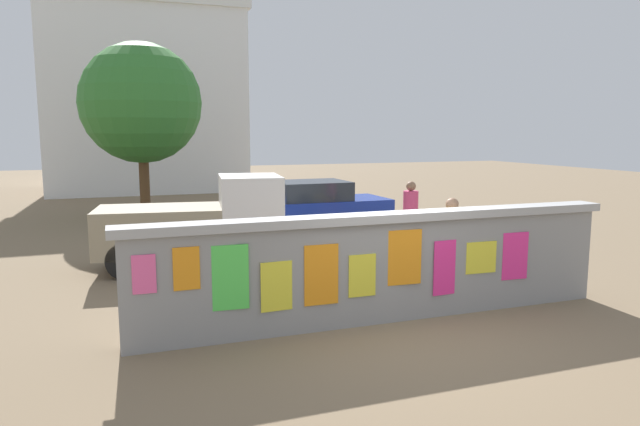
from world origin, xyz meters
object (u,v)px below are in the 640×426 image
(car_parked, at_px, (316,205))
(motorcycle, at_px, (375,251))
(person_walking, at_px, (451,235))
(bicycle_near, at_px, (263,288))
(bicycle_far, at_px, (476,252))
(tree_roadside, at_px, (141,103))
(auto_rickshaw_truck, at_px, (201,224))
(person_bystander, at_px, (411,209))

(car_parked, xyz_separation_m, motorcycle, (-0.53, -4.86, -0.27))
(person_walking, bearing_deg, car_parked, 91.86)
(motorcycle, bearing_deg, car_parked, 83.80)
(motorcycle, distance_m, person_walking, 1.70)
(bicycle_near, bearing_deg, bicycle_far, 13.57)
(car_parked, height_order, tree_roadside, tree_roadside)
(bicycle_near, distance_m, tree_roadside, 11.24)
(car_parked, distance_m, bicycle_near, 7.02)
(auto_rickshaw_truck, relative_size, motorcycle, 1.98)
(auto_rickshaw_truck, xyz_separation_m, car_parked, (3.56, 3.11, -0.17))
(bicycle_far, height_order, person_bystander, person_bystander)
(bicycle_near, distance_m, bicycle_far, 4.76)
(car_parked, height_order, person_bystander, person_bystander)
(bicycle_far, relative_size, person_walking, 1.06)
(car_parked, xyz_separation_m, tree_roadside, (-4.25, 4.41, 2.87))
(bicycle_far, distance_m, person_bystander, 2.11)
(auto_rickshaw_truck, height_order, motorcycle, auto_rickshaw_truck)
(bicycle_far, xyz_separation_m, tree_roadside, (-5.78, 9.59, 3.24))
(car_parked, relative_size, motorcycle, 2.01)
(tree_roadside, bearing_deg, auto_rickshaw_truck, -84.76)
(car_parked, relative_size, bicycle_far, 2.24)
(tree_roadside, bearing_deg, bicycle_far, -58.90)
(motorcycle, relative_size, person_walking, 1.17)
(motorcycle, height_order, tree_roadside, tree_roadside)
(bicycle_far, height_order, tree_roadside, tree_roadside)
(person_bystander, bearing_deg, bicycle_near, -143.83)
(auto_rickshaw_truck, distance_m, bicycle_far, 5.52)
(car_parked, height_order, bicycle_far, car_parked)
(person_walking, bearing_deg, bicycle_near, 179.77)
(motorcycle, relative_size, bicycle_near, 1.11)
(auto_rickshaw_truck, bearing_deg, bicycle_far, -22.08)
(auto_rickshaw_truck, xyz_separation_m, bicycle_near, (0.47, -3.18, -0.54))
(person_walking, xyz_separation_m, tree_roadside, (-4.46, 10.72, 2.62))
(motorcycle, xyz_separation_m, person_walking, (0.73, -1.45, 0.52))
(car_parked, relative_size, person_bystander, 2.36)
(auto_rickshaw_truck, distance_m, car_parked, 4.73)
(auto_rickshaw_truck, xyz_separation_m, person_walking, (3.77, -3.20, 0.09))
(auto_rickshaw_truck, relative_size, bicycle_near, 2.20)
(motorcycle, bearing_deg, bicycle_near, -150.85)
(car_parked, height_order, person_walking, person_walking)
(person_bystander, bearing_deg, person_walking, -106.60)
(auto_rickshaw_truck, xyz_separation_m, motorcycle, (3.04, -1.75, -0.44))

